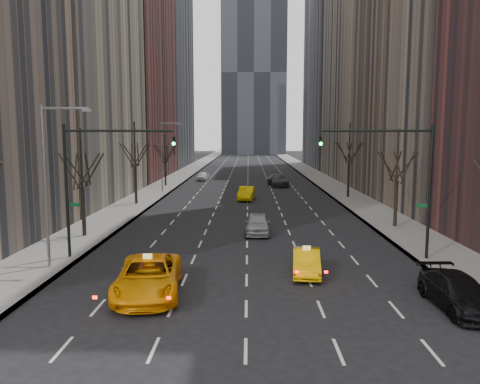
{
  "coord_description": "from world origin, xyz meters",
  "views": [
    {
      "loc": [
        0.08,
        -15.59,
        7.54
      ],
      "look_at": [
        -0.51,
        17.14,
        3.5
      ],
      "focal_mm": 35.0,
      "sensor_mm": 36.0,
      "label": 1
    }
  ],
  "objects_px": {
    "taxi_suv": "(148,277)",
    "parked_suv_black": "(458,292)",
    "silver_sedan_ahead": "(258,224)",
    "taxi_sedan": "(306,262)"
  },
  "relations": [
    {
      "from": "taxi_suv",
      "to": "parked_suv_black",
      "type": "xyz_separation_m",
      "value": [
        13.82,
        -1.52,
        -0.14
      ]
    },
    {
      "from": "taxi_sedan",
      "to": "parked_suv_black",
      "type": "bearing_deg",
      "value": -34.09
    },
    {
      "from": "silver_sedan_ahead",
      "to": "taxi_suv",
      "type": "bearing_deg",
      "value": -109.61
    },
    {
      "from": "silver_sedan_ahead",
      "to": "parked_suv_black",
      "type": "relative_size",
      "value": 0.91
    },
    {
      "from": "taxi_suv",
      "to": "parked_suv_black",
      "type": "height_order",
      "value": "taxi_suv"
    },
    {
      "from": "taxi_sedan",
      "to": "silver_sedan_ahead",
      "type": "xyz_separation_m",
      "value": [
        -2.44,
        10.4,
        0.11
      ]
    },
    {
      "from": "taxi_suv",
      "to": "parked_suv_black",
      "type": "distance_m",
      "value": 13.91
    },
    {
      "from": "taxi_sedan",
      "to": "parked_suv_black",
      "type": "distance_m",
      "value": 7.73
    },
    {
      "from": "taxi_suv",
      "to": "silver_sedan_ahead",
      "type": "relative_size",
      "value": 1.37
    },
    {
      "from": "taxi_sedan",
      "to": "parked_suv_black",
      "type": "height_order",
      "value": "parked_suv_black"
    }
  ]
}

